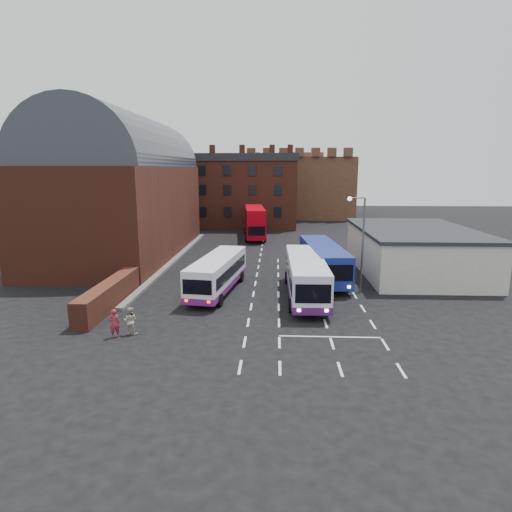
{
  "coord_description": "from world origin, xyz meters",
  "views": [
    {
      "loc": [
        1.73,
        -27.06,
        9.79
      ],
      "look_at": [
        0.0,
        10.0,
        2.2
      ],
      "focal_mm": 30.0,
      "sensor_mm": 36.0,
      "label": 1
    }
  ],
  "objects_px": {
    "bus_white_outbound": "(218,271)",
    "bus_white_inbound": "(306,274)",
    "bus_blue": "(323,259)",
    "bus_red_double": "(255,222)",
    "pedestrian_beige": "(130,321)",
    "pedestrian_red": "(114,323)",
    "street_lamp": "(360,236)"
  },
  "relations": [
    {
      "from": "bus_white_inbound",
      "to": "pedestrian_red",
      "type": "bearing_deg",
      "value": 35.39
    },
    {
      "from": "bus_white_outbound",
      "to": "pedestrian_beige",
      "type": "bearing_deg",
      "value": -105.34
    },
    {
      "from": "bus_blue",
      "to": "street_lamp",
      "type": "xyz_separation_m",
      "value": [
        2.35,
        -4.17,
        2.79
      ]
    },
    {
      "from": "pedestrian_beige",
      "to": "bus_white_outbound",
      "type": "bearing_deg",
      "value": -113.52
    },
    {
      "from": "bus_red_double",
      "to": "bus_white_outbound",
      "type": "bearing_deg",
      "value": 81.24
    },
    {
      "from": "bus_white_outbound",
      "to": "bus_red_double",
      "type": "bearing_deg",
      "value": 94.62
    },
    {
      "from": "street_lamp",
      "to": "pedestrian_beige",
      "type": "relative_size",
      "value": 4.56
    },
    {
      "from": "pedestrian_red",
      "to": "bus_white_outbound",
      "type": "bearing_deg",
      "value": -148.09
    },
    {
      "from": "pedestrian_red",
      "to": "pedestrian_beige",
      "type": "height_order",
      "value": "pedestrian_red"
    },
    {
      "from": "bus_red_double",
      "to": "pedestrian_beige",
      "type": "distance_m",
      "value": 37.24
    },
    {
      "from": "bus_white_outbound",
      "to": "pedestrian_red",
      "type": "xyz_separation_m",
      "value": [
        -4.81,
        -9.87,
        -0.82
      ]
    },
    {
      "from": "bus_red_double",
      "to": "street_lamp",
      "type": "xyz_separation_m",
      "value": [
        9.65,
        -27.24,
        2.29
      ]
    },
    {
      "from": "street_lamp",
      "to": "pedestrian_beige",
      "type": "distance_m",
      "value": 18.41
    },
    {
      "from": "bus_white_inbound",
      "to": "bus_blue",
      "type": "height_order",
      "value": "bus_blue"
    },
    {
      "from": "bus_white_outbound",
      "to": "bus_red_double",
      "type": "height_order",
      "value": "bus_red_double"
    },
    {
      "from": "street_lamp",
      "to": "pedestrian_beige",
      "type": "bearing_deg",
      "value": -148.04
    },
    {
      "from": "bus_blue",
      "to": "pedestrian_red",
      "type": "bearing_deg",
      "value": 41.08
    },
    {
      "from": "bus_white_outbound",
      "to": "bus_blue",
      "type": "distance_m",
      "value": 9.92
    },
    {
      "from": "bus_blue",
      "to": "pedestrian_beige",
      "type": "xyz_separation_m",
      "value": [
        -12.94,
        -13.71,
        -1.02
      ]
    },
    {
      "from": "pedestrian_red",
      "to": "bus_red_double",
      "type": "bearing_deg",
      "value": -131.86
    },
    {
      "from": "bus_white_inbound",
      "to": "street_lamp",
      "type": "bearing_deg",
      "value": -162.09
    },
    {
      "from": "bus_red_double",
      "to": "pedestrian_red",
      "type": "bearing_deg",
      "value": 74.83
    },
    {
      "from": "pedestrian_beige",
      "to": "bus_blue",
      "type": "bearing_deg",
      "value": -133.56
    },
    {
      "from": "street_lamp",
      "to": "pedestrian_red",
      "type": "bearing_deg",
      "value": -147.96
    },
    {
      "from": "bus_blue",
      "to": "bus_red_double",
      "type": "distance_m",
      "value": 24.2
    },
    {
      "from": "bus_blue",
      "to": "pedestrian_beige",
      "type": "relative_size",
      "value": 6.96
    },
    {
      "from": "bus_white_outbound",
      "to": "bus_blue",
      "type": "bearing_deg",
      "value": 34.05
    },
    {
      "from": "bus_white_inbound",
      "to": "bus_blue",
      "type": "bearing_deg",
      "value": -109.7
    },
    {
      "from": "bus_white_outbound",
      "to": "bus_white_inbound",
      "type": "xyz_separation_m",
      "value": [
        6.98,
        -1.25,
        0.16
      ]
    },
    {
      "from": "bus_white_inbound",
      "to": "bus_blue",
      "type": "relative_size",
      "value": 0.98
    },
    {
      "from": "bus_white_outbound",
      "to": "street_lamp",
      "type": "height_order",
      "value": "street_lamp"
    },
    {
      "from": "bus_white_inbound",
      "to": "pedestrian_red",
      "type": "xyz_separation_m",
      "value": [
        -11.79,
        -8.62,
        -0.97
      ]
    }
  ]
}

